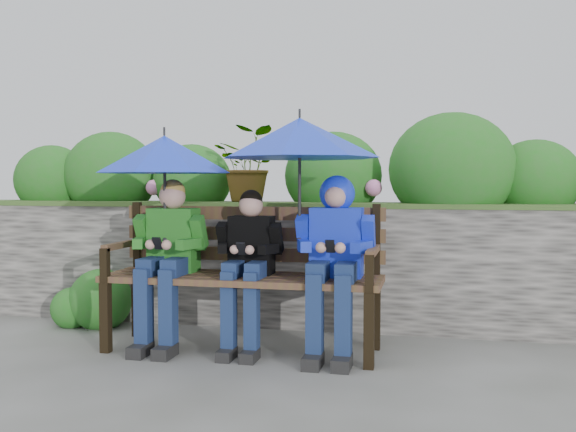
% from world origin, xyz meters
% --- Properties ---
extents(ground, '(60.00, 60.00, 0.00)m').
position_xyz_m(ground, '(0.00, 0.00, 0.00)').
color(ground, '#515249').
rests_on(ground, ground).
extents(garden_backdrop, '(8.00, 2.86, 1.80)m').
position_xyz_m(garden_backdrop, '(0.00, 1.61, 0.59)').
color(garden_backdrop, '#42403D').
rests_on(garden_backdrop, ground).
extents(park_bench, '(1.98, 0.58, 1.04)m').
position_xyz_m(park_bench, '(-0.28, -0.05, 0.59)').
color(park_bench, black).
rests_on(park_bench, ground).
extents(boy_left, '(0.52, 0.60, 1.22)m').
position_xyz_m(boy_left, '(-0.83, -0.15, 0.69)').
color(boy_left, '#256021').
rests_on(boy_left, ground).
extents(boy_middle, '(0.46, 0.53, 1.14)m').
position_xyz_m(boy_middle, '(-0.24, -0.14, 0.66)').
color(boy_middle, black).
rests_on(boy_middle, ground).
extents(boy_right, '(0.53, 0.65, 1.24)m').
position_xyz_m(boy_right, '(0.38, -0.14, 0.75)').
color(boy_right, '#1024D1').
rests_on(boy_right, ground).
extents(umbrella_left, '(0.99, 0.99, 0.84)m').
position_xyz_m(umbrella_left, '(-0.86, -0.13, 1.40)').
color(umbrella_left, '#1334E0').
rests_on(umbrella_left, ground).
extents(umbrella_right, '(1.11, 1.11, 0.92)m').
position_xyz_m(umbrella_right, '(0.13, -0.12, 1.50)').
color(umbrella_right, '#1334E0').
rests_on(umbrella_right, ground).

